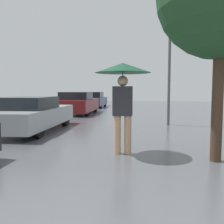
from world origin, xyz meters
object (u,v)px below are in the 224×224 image
object	(u,v)px
pedestrian	(123,80)
parked_car_farthest	(93,100)
parked_car_second	(30,114)
parked_car_third	(77,103)
street_lamp	(170,44)

from	to	relation	value
pedestrian	parked_car_farthest	world-z (taller)	pedestrian
parked_car_second	parked_car_farthest	distance (m)	12.09
parked_car_third	parked_car_second	bearing A→B (deg)	-90.76
parked_car_third	parked_car_farthest	size ratio (longest dim) A/B	0.95
parked_car_second	street_lamp	xyz separation A→B (m)	(4.92, 1.95, 2.63)
parked_car_third	street_lamp	xyz separation A→B (m)	(4.83, -4.16, 2.59)
parked_car_farthest	street_lamp	distance (m)	11.62
pedestrian	parked_car_second	world-z (taller)	pedestrian
pedestrian	street_lamp	world-z (taller)	street_lamp
parked_car_farthest	pedestrian	bearing A→B (deg)	-76.69
pedestrian	parked_car_second	xyz separation A→B (m)	(-3.40, 2.81, -1.05)
parked_car_farthest	street_lamp	bearing A→B (deg)	-63.58
parked_car_second	parked_car_farthest	bearing A→B (deg)	90.58
pedestrian	parked_car_second	distance (m)	4.53
parked_car_second	parked_car_third	bearing A→B (deg)	89.24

